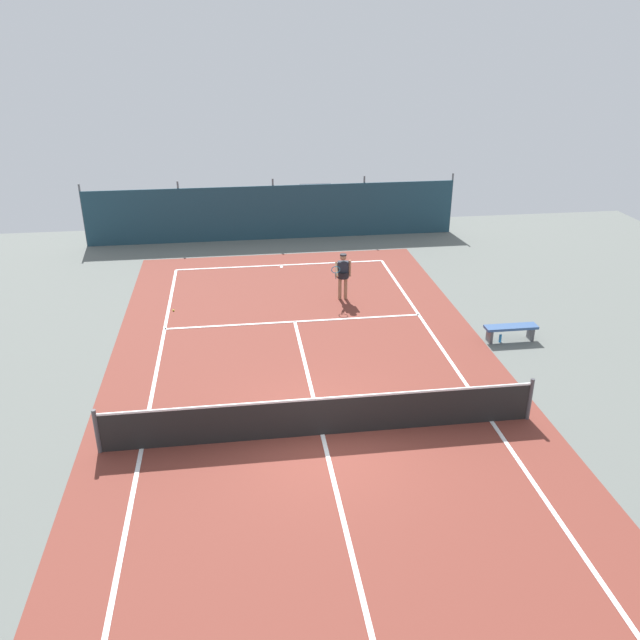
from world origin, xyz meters
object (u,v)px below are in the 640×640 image
(tennis_net, at_px, (322,416))
(tennis_player, at_px, (343,273))
(parked_car, at_px, (317,205))
(courtside_bench, at_px, (511,329))
(water_bottle, at_px, (500,338))
(tennis_ball_near_player, at_px, (173,310))

(tennis_net, height_order, tennis_player, tennis_player)
(tennis_player, xyz_separation_m, parked_car, (0.43, 9.89, -0.12))
(tennis_net, relative_size, courtside_bench, 6.33)
(tennis_net, height_order, water_bottle, tennis_net)
(tennis_net, height_order, tennis_ball_near_player, tennis_net)
(tennis_player, xyz_separation_m, courtside_bench, (4.46, -3.94, -0.59))
(tennis_net, xyz_separation_m, parked_car, (2.28, 17.99, 0.33))
(tennis_ball_near_player, bearing_deg, tennis_player, 2.95)
(tennis_net, xyz_separation_m, tennis_player, (1.85, 8.11, 0.45))
(parked_car, height_order, water_bottle, parked_car)
(courtside_bench, relative_size, water_bottle, 6.67)
(parked_car, bearing_deg, tennis_ball_near_player, -120.76)
(parked_car, bearing_deg, tennis_net, -96.59)
(tennis_net, bearing_deg, water_bottle, 34.46)
(tennis_player, height_order, water_bottle, tennis_player)
(water_bottle, bearing_deg, tennis_ball_near_player, 159.55)
(tennis_net, xyz_separation_m, water_bottle, (5.99, 4.11, -0.39))
(tennis_player, relative_size, courtside_bench, 1.03)
(tennis_player, xyz_separation_m, tennis_ball_near_player, (-5.78, -0.30, -0.93))
(tennis_ball_near_player, bearing_deg, water_bottle, -20.45)
(parked_car, distance_m, courtside_bench, 14.41)
(tennis_net, relative_size, tennis_player, 6.17)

